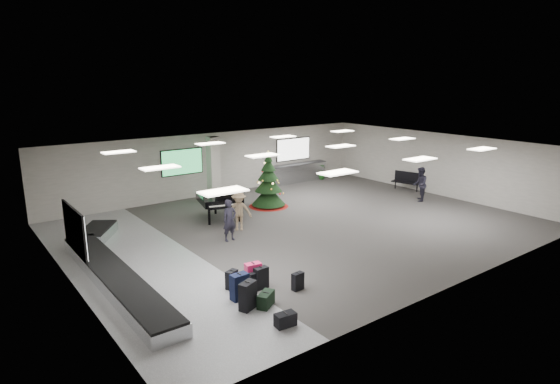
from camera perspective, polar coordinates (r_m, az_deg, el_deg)
ground at (r=19.28m, az=2.84°, el=-4.18°), size 18.00×18.00×0.00m
room_envelope at (r=18.97m, az=0.74°, el=2.81°), size 18.02×14.02×3.21m
baggage_carousel at (r=15.62m, az=-19.93°, el=-8.61°), size 2.28×9.71×0.43m
service_counter at (r=27.19m, az=2.02°, el=2.34°), size 4.05×0.65×1.08m
suitcase_0 at (r=12.58m, az=-3.95°, el=-12.51°), size 0.56×0.44×0.79m
suitcase_1 at (r=13.71m, az=-2.31°, el=-10.43°), size 0.43×0.24×0.67m
pink_suitcase at (r=13.81m, az=-3.29°, el=-10.07°), size 0.50×0.33×0.75m
suitcase_3 at (r=13.67m, az=-3.10°, el=-10.79°), size 0.37×0.22×0.55m
navy_suitcase at (r=13.10m, az=-4.97°, el=-11.44°), size 0.50×0.31×0.77m
green_duffel at (r=12.78m, az=-1.73°, el=-12.97°), size 0.65×0.56×0.41m
suitcase_7 at (r=13.66m, az=2.18°, el=-10.82°), size 0.37×0.22×0.54m
suitcase_8 at (r=13.79m, az=-5.90°, el=-10.56°), size 0.43×0.34×0.57m
black_duffel at (r=11.88m, az=0.66°, el=-15.29°), size 0.55×0.34×0.36m
christmas_tree at (r=21.96m, az=-1.41°, el=0.56°), size 1.88×1.88×2.68m
grand_piano at (r=20.20m, az=-7.37°, el=-0.91°), size 2.09×2.44×1.20m
bench at (r=26.22m, az=15.29°, el=1.43°), size 0.92×1.62×0.97m
traveler_a at (r=17.48m, az=-6.17°, el=-3.45°), size 0.60×0.41×1.58m
traveler_b at (r=18.65m, az=-5.02°, el=-2.31°), size 1.17×1.06×1.58m
traveler_bench at (r=23.92m, az=16.70°, el=0.90°), size 1.04×1.01×1.69m
potted_plant_left at (r=25.40m, az=-1.29°, el=1.22°), size 0.57×0.54×0.82m
potted_plant_right at (r=28.12m, az=5.05°, el=2.46°), size 0.69×0.69×0.88m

